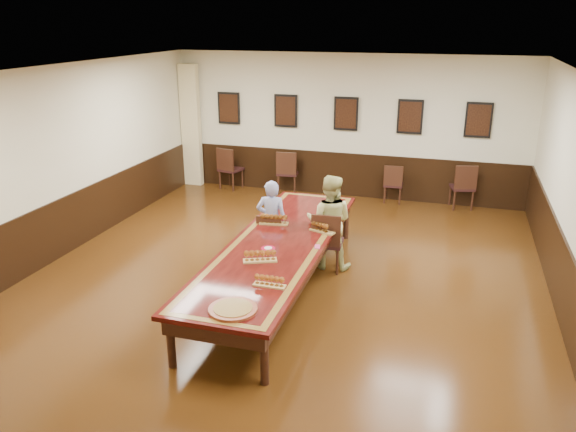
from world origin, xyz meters
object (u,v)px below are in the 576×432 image
(spare_chair_b, at_px, (288,171))
(person_man, at_px, (272,221))
(conference_table, at_px, (278,251))
(chair_man, at_px, (271,237))
(carved_platter, at_px, (233,309))
(spare_chair_c, at_px, (393,183))
(spare_chair_d, at_px, (462,186))
(person_woman, at_px, (329,222))
(chair_woman, at_px, (328,240))
(spare_chair_a, at_px, (231,168))

(spare_chair_b, relative_size, person_man, 0.72)
(person_man, bearing_deg, conference_table, 104.94)
(chair_man, relative_size, carved_platter, 1.24)
(spare_chair_c, bearing_deg, spare_chair_b, -2.58)
(spare_chair_d, xyz_separation_m, conference_table, (-2.62, -4.80, 0.11))
(spare_chair_b, relative_size, person_woman, 0.64)
(person_man, bearing_deg, spare_chair_b, -85.88)
(chair_woman, distance_m, spare_chair_b, 4.37)
(chair_man, xyz_separation_m, spare_chair_b, (-0.89, 3.94, 0.06))
(person_man, distance_m, carved_platter, 3.16)
(chair_man, distance_m, person_man, 0.28)
(spare_chair_c, xyz_separation_m, carved_platter, (-1.02, -6.92, 0.34))
(spare_chair_a, xyz_separation_m, spare_chair_b, (1.41, 0.09, -0.00))
(spare_chair_b, bearing_deg, person_woman, 109.47)
(spare_chair_c, xyz_separation_m, conference_table, (-1.15, -4.80, 0.18))
(person_man, height_order, conference_table, person_man)
(person_woman, bearing_deg, spare_chair_d, -121.80)
(chair_woman, xyz_separation_m, person_woman, (-0.01, 0.11, 0.28))
(spare_chair_d, bearing_deg, carved_platter, 55.36)
(spare_chair_c, xyz_separation_m, person_man, (-1.59, -3.81, 0.27))
(chair_woman, height_order, person_woman, person_woman)
(spare_chair_a, height_order, conference_table, spare_chair_a)
(chair_woman, height_order, spare_chair_a, spare_chair_a)
(spare_chair_a, height_order, spare_chair_d, spare_chair_a)
(chair_man, xyz_separation_m, chair_woman, (0.98, -0.01, 0.06))
(spare_chair_a, bearing_deg, person_man, 134.93)
(spare_chair_b, bearing_deg, conference_table, 98.77)
(spare_chair_b, xyz_separation_m, conference_table, (1.31, -4.84, 0.11))
(person_man, height_order, person_woman, person_woman)
(person_man, distance_m, person_woman, 0.99)
(spare_chair_a, bearing_deg, spare_chair_b, -162.64)
(conference_table, bearing_deg, spare_chair_d, 61.41)
(chair_woman, xyz_separation_m, spare_chair_c, (0.60, 3.91, -0.07))
(spare_chair_c, bearing_deg, person_woman, 79.28)
(chair_man, xyz_separation_m, person_man, (-0.01, 0.09, 0.26))
(chair_woman, distance_m, spare_chair_a, 5.06)
(spare_chair_a, height_order, spare_chair_b, spare_chair_a)
(chair_man, relative_size, person_woman, 0.56)
(spare_chair_b, bearing_deg, spare_chair_d, 173.08)
(spare_chair_a, relative_size, person_man, 0.72)
(spare_chair_a, xyz_separation_m, carved_platter, (2.86, -6.86, 0.27))
(conference_table, bearing_deg, spare_chair_b, 105.19)
(chair_woman, relative_size, conference_table, 0.20)
(spare_chair_c, bearing_deg, spare_chair_d, 178.37)
(person_woman, xyz_separation_m, carved_platter, (-0.42, -3.11, -0.01))
(person_woman, distance_m, carved_platter, 3.14)
(spare_chair_a, relative_size, spare_chair_b, 1.00)
(chair_man, relative_size, spare_chair_d, 0.89)
(person_man, bearing_deg, chair_woman, 165.40)
(spare_chair_a, xyz_separation_m, person_man, (2.29, -3.75, 0.20))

